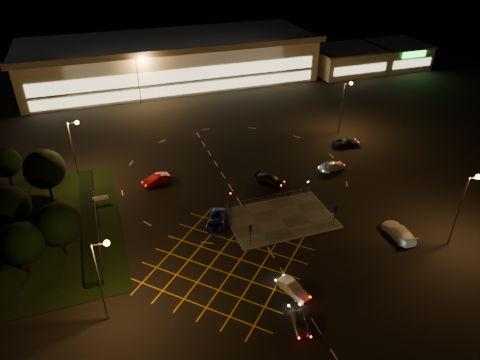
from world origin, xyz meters
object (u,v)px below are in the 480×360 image
object	(u,v)px
signal_ne	(308,182)
car_queue_white	(293,288)
car_far_dkgrey	(270,180)
car_circ_red	(156,179)
signal_sw	(250,231)
signal_se	(335,212)
signal_nw	(230,197)
car_left_blue	(217,220)
car_near_silver	(299,321)
car_east_grey	(346,142)
car_right_silver	(332,166)
car_approach_white	(399,232)

from	to	relation	value
signal_ne	car_queue_white	world-z (taller)	signal_ne
car_far_dkgrey	car_queue_white	bearing A→B (deg)	-148.29
car_circ_red	signal_sw	bearing A→B (deg)	6.54
signal_se	signal_nw	xyz separation A→B (m)	(-12.00, 7.99, 0.00)
signal_se	car_circ_red	size ratio (longest dim) A/B	0.70
signal_se	car_far_dkgrey	xyz separation A→B (m)	(-3.80, 12.92, -1.66)
car_left_blue	car_far_dkgrey	bearing A→B (deg)	57.57
signal_se	car_left_blue	bearing A→B (deg)	-21.30
car_near_silver	car_left_blue	bearing A→B (deg)	110.67
signal_ne	car_far_dkgrey	xyz separation A→B (m)	(-3.80, 4.93, -1.66)
car_queue_white	car_east_grey	size ratio (longest dim) A/B	0.81
signal_se	car_queue_white	distance (m)	13.85
car_circ_red	car_right_silver	bearing A→B (deg)	61.54
signal_nw	car_queue_white	size ratio (longest dim) A/B	0.79
car_right_silver	car_east_grey	bearing A→B (deg)	-51.44
car_right_silver	car_queue_white	bearing A→B (deg)	135.75
signal_nw	car_approach_white	size ratio (longest dim) A/B	0.58
car_near_silver	car_queue_white	xyz separation A→B (m)	(1.26, 4.26, 0.03)
signal_sw	car_right_silver	distance (m)	23.86
signal_se	car_right_silver	distance (m)	15.68
car_approach_white	signal_sw	bearing A→B (deg)	-12.18
signal_nw	signal_ne	bearing A→B (deg)	0.00
signal_sw	car_circ_red	size ratio (longest dim) A/B	0.70
signal_sw	signal_ne	bearing A→B (deg)	-146.35
car_queue_white	car_left_blue	distance (m)	15.41
car_right_silver	car_east_grey	world-z (taller)	car_right_silver
car_east_grey	car_queue_white	bearing A→B (deg)	143.86
car_left_blue	car_far_dkgrey	world-z (taller)	car_left_blue
signal_nw	car_left_blue	xyz separation A→B (m)	(-2.70, -2.25, -1.64)
signal_sw	car_queue_white	size ratio (longest dim) A/B	0.79
car_left_blue	car_east_grey	world-z (taller)	car_left_blue
signal_se	car_near_silver	xyz separation A→B (m)	(-11.61, -13.31, -1.74)
car_right_silver	signal_sw	bearing A→B (deg)	118.94
signal_sw	car_left_blue	bearing A→B (deg)	-64.76
car_far_dkgrey	car_approach_white	bearing A→B (deg)	-100.19
car_east_grey	car_approach_white	size ratio (longest dim) A/B	0.90
car_left_blue	car_east_grey	distance (m)	32.75
car_queue_white	car_circ_red	size ratio (longest dim) A/B	0.89
signal_sw	car_east_grey	size ratio (longest dim) A/B	0.64
car_queue_white	car_left_blue	bearing A→B (deg)	87.73
car_near_silver	signal_ne	bearing A→B (deg)	72.85
signal_sw	car_queue_white	distance (m)	9.36
signal_sw	signal_ne	distance (m)	14.41
car_queue_white	car_far_dkgrey	distance (m)	22.92
signal_ne	car_approach_white	size ratio (longest dim) A/B	0.58
signal_se	car_left_blue	size ratio (longest dim) A/B	0.61
car_left_blue	car_right_silver	xyz separation A→B (m)	(22.19, 7.95, 0.05)
signal_nw	car_left_blue	distance (m)	3.88
car_east_grey	car_right_silver	bearing A→B (deg)	138.49
signal_sw	signal_se	world-z (taller)	same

